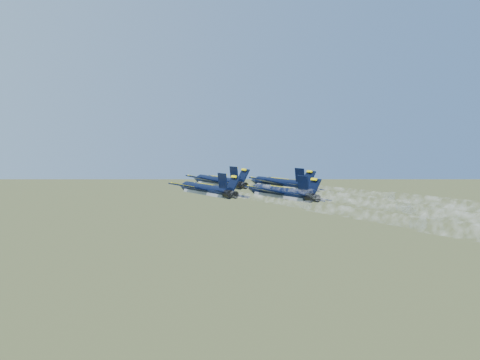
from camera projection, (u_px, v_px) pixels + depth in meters
jet_lead at (218, 182)px, 116.89m from camera, size 14.72×19.54×5.11m
jet_left at (206, 190)px, 104.49m from camera, size 14.72×19.54×5.11m
jet_right at (280, 184)px, 113.46m from camera, size 14.72×19.54×5.11m
jet_slot at (281, 193)px, 100.41m from camera, size 14.72×19.54×5.11m
smoke_trail_lead at (389, 214)px, 79.25m from camera, size 9.26×58.90×2.25m
smoke_trail_left at (401, 232)px, 66.84m from camera, size 9.26×58.90×2.25m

